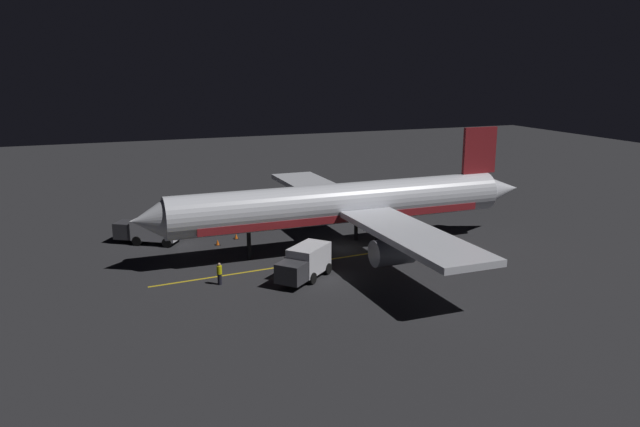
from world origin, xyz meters
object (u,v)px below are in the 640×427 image
object	(u,v)px
baggage_truck	(150,231)
traffic_cone_near_left	(236,236)
ground_crew_worker	(219,273)
airliner	(347,205)
catering_truck	(305,263)
traffic_cone_near_right	(288,255)
traffic_cone_under_wing	(218,243)

from	to	relation	value
baggage_truck	traffic_cone_near_left	size ratio (longest dim) A/B	11.26
ground_crew_worker	airliner	bearing A→B (deg)	-67.82
ground_crew_worker	traffic_cone_near_left	bearing A→B (deg)	-19.39
catering_truck	airliner	bearing A→B (deg)	-44.43
traffic_cone_near_left	traffic_cone_near_right	world-z (taller)	same
catering_truck	traffic_cone_under_wing	bearing A→B (deg)	20.75
ground_crew_worker	traffic_cone_near_right	size ratio (longest dim) A/B	3.16
catering_truck	traffic_cone_under_wing	xyz separation A→B (m)	(11.73, 4.44, -1.04)
traffic_cone_under_wing	traffic_cone_near_left	bearing A→B (deg)	-55.11
airliner	traffic_cone_under_wing	distance (m)	12.60
catering_truck	ground_crew_worker	xyz separation A→B (m)	(1.23, 6.54, -0.41)
traffic_cone_near_left	traffic_cone_near_right	size ratio (longest dim) A/B	1.00
baggage_truck	traffic_cone_near_right	world-z (taller)	baggage_truck
airliner	traffic_cone_near_left	distance (m)	11.62
airliner	ground_crew_worker	bearing A→B (deg)	112.18
baggage_truck	ground_crew_worker	xyz separation A→B (m)	(-13.43, -3.65, -0.31)
catering_truck	traffic_cone_under_wing	distance (m)	12.59
baggage_truck	catering_truck	bearing A→B (deg)	-145.21
traffic_cone_near_right	airliner	bearing A→B (deg)	-81.57
airliner	traffic_cone_near_right	xyz separation A→B (m)	(-0.88, 5.97, -3.81)
traffic_cone_under_wing	catering_truck	bearing A→B (deg)	-159.25
traffic_cone_near_right	catering_truck	bearing A→B (deg)	176.04
baggage_truck	ground_crew_worker	bearing A→B (deg)	-164.80
traffic_cone_near_left	catering_truck	bearing A→B (deg)	-170.04
baggage_truck	ground_crew_worker	distance (m)	13.92
traffic_cone_near_right	traffic_cone_under_wing	bearing A→B (deg)	38.25
airliner	traffic_cone_near_right	distance (m)	7.14
baggage_truck	catering_truck	world-z (taller)	catering_truck
baggage_truck	catering_truck	size ratio (longest dim) A/B	1.13
airliner	traffic_cone_near_left	bearing A→B (deg)	52.22
baggage_truck	traffic_cone_near_left	distance (m)	8.05
catering_truck	ground_crew_worker	size ratio (longest dim) A/B	3.16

